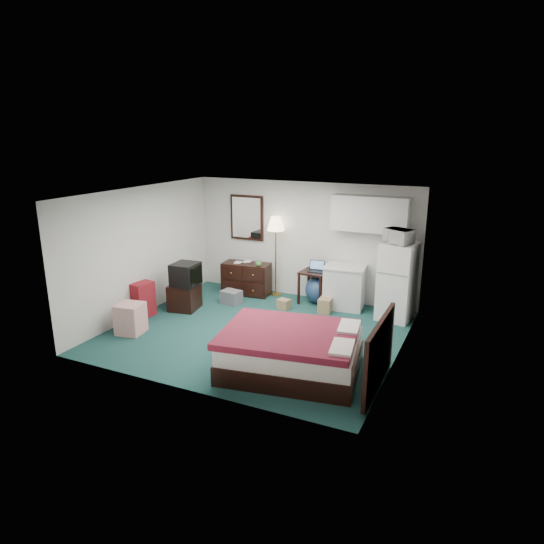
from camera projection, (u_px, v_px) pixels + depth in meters
The scene contains 25 objects.
floor at pixel (257, 332), 8.78m from camera, with size 5.00×4.50×0.01m, color #0F383F.
ceiling at pixel (255, 193), 8.09m from camera, with size 5.00×4.50×0.01m, color silver.
walls at pixel (256, 265), 8.44m from camera, with size 5.01×4.51×2.50m.
mirror at pixel (247, 218), 10.81m from camera, with size 0.80×0.06×1.00m, color white, non-canonical shape.
upper_cabinets at pixel (370, 214), 9.46m from camera, with size 1.50×0.35×0.70m, color silver, non-canonical shape.
headboard at pixel (379, 354), 6.66m from camera, with size 0.06×1.56×1.00m, color black, non-canonical shape.
dresser at pixel (246, 279), 10.76m from camera, with size 1.04×0.47×0.71m, color black, non-canonical shape.
floor_lamp at pixel (276, 257), 10.55m from camera, with size 0.38×0.38×1.76m, color #BA9640, non-canonical shape.
desk at pixel (314, 287), 10.21m from camera, with size 0.55×0.55×0.69m, color black, non-canonical shape.
exercise_ball at pixel (319, 290), 10.20m from camera, with size 0.59×0.59×0.59m, color navy.
kitchen_counter at pixel (344, 288), 9.90m from camera, with size 0.78×0.59×0.85m, color silver, non-canonical shape.
fridge at pixel (397, 282), 9.20m from camera, with size 0.62×0.62×1.50m, color white, non-canonical shape.
bed at pixel (292, 352), 7.25m from camera, with size 1.99×1.55×0.64m, color #5A0C13, non-canonical shape.
tv_stand at pixel (185, 297), 9.86m from camera, with size 0.53×0.58×0.53m, color black, non-canonical shape.
suitcase at pixel (143, 300), 9.43m from camera, with size 0.27×0.43×0.69m, color maroon, non-canonical shape.
retail_box at pixel (131, 318), 8.67m from camera, with size 0.44×0.44×0.55m, color silver, non-canonical shape.
file_bin at pixel (231, 297), 10.21m from camera, with size 0.40×0.30×0.28m, color slate, non-canonical shape.
cardboard_box_a at pixel (284, 304), 9.90m from camera, with size 0.24×0.20×0.20m, color #846A4D, non-canonical shape.
cardboard_box_b at pixel (325, 305), 9.71m from camera, with size 0.25×0.29×0.29m, color #846A4D, non-canonical shape.
laptop at pixel (316, 267), 10.05m from camera, with size 0.31×0.25×0.21m, color black, non-canonical shape.
crt_tv at pixel (186, 274), 9.66m from camera, with size 0.49×0.53×0.45m, color black, non-canonical shape.
microwave at pixel (399, 235), 8.93m from camera, with size 0.50×0.27×0.34m, color white.
book_a at pixel (235, 258), 10.69m from camera, with size 0.15×0.02×0.21m, color #846A4D.
book_b at pixel (244, 257), 10.76m from camera, with size 0.17×0.02×0.23m, color #846A4D.
mug at pixel (259, 263), 10.43m from camera, with size 0.13×0.11×0.13m, color #549D49.
Camera 1 is at (3.70, -7.25, 3.48)m, focal length 32.00 mm.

